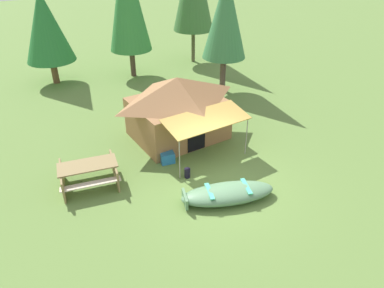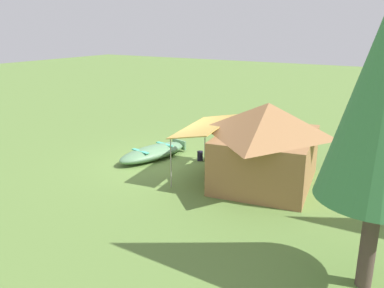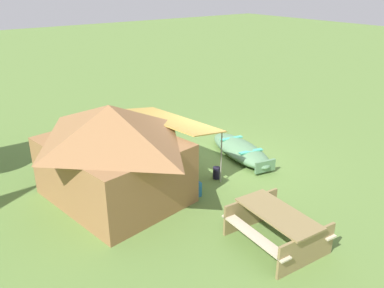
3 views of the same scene
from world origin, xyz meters
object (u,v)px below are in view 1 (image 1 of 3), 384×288
at_px(beached_rowboat, 227,193).
at_px(canvas_cabin_tent, 178,107).
at_px(fuel_can, 187,173).
at_px(pine_tree_side, 45,26).
at_px(cooler_box, 167,158).
at_px(pine_tree_back_right, 225,16).
at_px(picnic_table, 89,172).

height_order(beached_rowboat, canvas_cabin_tent, canvas_cabin_tent).
distance_m(beached_rowboat, canvas_cabin_tent, 4.45).
relative_size(fuel_can, pine_tree_side, 0.07).
bearing_deg(fuel_can, beached_rowboat, -66.52).
height_order(cooler_box, pine_tree_side, pine_tree_side).
bearing_deg(beached_rowboat, fuel_can, 113.48).
xyz_separation_m(pine_tree_back_right, pine_tree_side, (-7.74, 4.60, -0.70)).
relative_size(cooler_box, fuel_can, 1.42).
xyz_separation_m(canvas_cabin_tent, pine_tree_side, (-3.91, 8.07, 1.72)).
xyz_separation_m(canvas_cabin_tent, picnic_table, (-3.85, -1.83, -0.80)).
bearing_deg(pine_tree_back_right, picnic_table, -145.36).
distance_m(pine_tree_back_right, pine_tree_side, 9.02).
bearing_deg(beached_rowboat, pine_tree_back_right, 63.37).
bearing_deg(fuel_can, canvas_cabin_tent, 74.43).
xyz_separation_m(beached_rowboat, pine_tree_back_right, (3.91, 7.80, 3.47)).
distance_m(beached_rowboat, pine_tree_back_right, 9.39).
bearing_deg(beached_rowboat, cooler_box, 110.06).
distance_m(cooler_box, fuel_can, 1.17).
distance_m(picnic_table, pine_tree_back_right, 9.88).
distance_m(cooler_box, pine_tree_side, 10.49).
xyz_separation_m(beached_rowboat, cooler_box, (-0.99, 2.70, -0.04)).
distance_m(beached_rowboat, picnic_table, 4.53).
xyz_separation_m(cooler_box, fuel_can, (0.30, -1.13, -0.03)).
xyz_separation_m(canvas_cabin_tent, cooler_box, (-1.07, -1.63, -1.10)).
xyz_separation_m(canvas_cabin_tent, fuel_can, (-0.77, -2.75, -1.12)).
bearing_deg(fuel_can, pine_tree_side, 106.17).
relative_size(picnic_table, fuel_can, 5.67).
height_order(beached_rowboat, pine_tree_side, pine_tree_side).
bearing_deg(picnic_table, pine_tree_back_right, 34.64).
relative_size(beached_rowboat, canvas_cabin_tent, 0.68).
xyz_separation_m(beached_rowboat, fuel_can, (-0.68, 1.57, -0.06)).
xyz_separation_m(beached_rowboat, canvas_cabin_tent, (0.08, 4.32, 1.06)).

